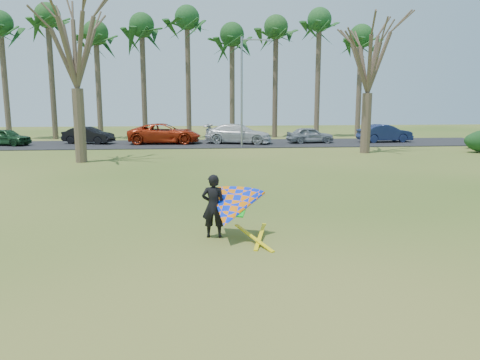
{
  "coord_description": "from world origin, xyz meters",
  "views": [
    {
      "loc": [
        -1.37,
        -12.58,
        3.68
      ],
      "look_at": [
        0.0,
        2.0,
        1.1
      ],
      "focal_mm": 35.0,
      "sensor_mm": 36.0,
      "label": 1
    }
  ],
  "objects": [
    {
      "name": "palm_4",
      "position": [
        -6.0,
        31.0,
        9.85
      ],
      "size": [
        4.84,
        4.84,
        11.54
      ],
      "color": "#46392A",
      "rests_on": "ground"
    },
    {
      "name": "car_4",
      "position": [
        7.86,
        24.75,
        0.7
      ],
      "size": [
        3.89,
        1.85,
        1.29
      ],
      "primitive_type": "imported",
      "rotation": [
        0.0,
        0.0,
        1.66
      ],
      "color": "gray",
      "rests_on": "parking_strip"
    },
    {
      "name": "streetlight",
      "position": [
        2.16,
        22.0,
        4.46
      ],
      "size": [
        2.28,
        0.18,
        8.0
      ],
      "color": "gray",
      "rests_on": "ground"
    },
    {
      "name": "palm_7",
      "position": [
        6.0,
        31.0,
        9.85
      ],
      "size": [
        4.84,
        4.84,
        11.54
      ],
      "color": "#47382A",
      "rests_on": "ground"
    },
    {
      "name": "ground",
      "position": [
        0.0,
        0.0,
        0.0
      ],
      "size": [
        100.0,
        100.0,
        0.0
      ],
      "primitive_type": "plane",
      "color": "#235011",
      "rests_on": "ground"
    },
    {
      "name": "palm_6",
      "position": [
        2.0,
        31.0,
        9.17
      ],
      "size": [
        4.84,
        4.84,
        10.84
      ],
      "color": "brown",
      "rests_on": "ground"
    },
    {
      "name": "car_5",
      "position": [
        14.18,
        24.85,
        0.79
      ],
      "size": [
        4.55,
        2.0,
        1.45
      ],
      "primitive_type": "imported",
      "rotation": [
        0.0,
        0.0,
        1.68
      ],
      "color": "#1A264F",
      "rests_on": "parking_strip"
    },
    {
      "name": "palm_5",
      "position": [
        -2.0,
        31.0,
        10.52
      ],
      "size": [
        4.84,
        4.84,
        12.24
      ],
      "color": "#47362A",
      "rests_on": "ground"
    },
    {
      "name": "palm_1",
      "position": [
        -18.0,
        31.0,
        9.85
      ],
      "size": [
        4.84,
        4.84,
        11.54
      ],
      "color": "brown",
      "rests_on": "ground"
    },
    {
      "name": "palm_9",
      "position": [
        14.0,
        31.0,
        9.17
      ],
      "size": [
        4.84,
        4.84,
        10.84
      ],
      "color": "brown",
      "rests_on": "ground"
    },
    {
      "name": "parking_strip",
      "position": [
        0.0,
        25.0,
        0.03
      ],
      "size": [
        46.0,
        7.0,
        0.06
      ],
      "primitive_type": "cube",
      "color": "black",
      "rests_on": "ground"
    },
    {
      "name": "bare_tree_left",
      "position": [
        -8.0,
        15.0,
        6.92
      ],
      "size": [
        6.6,
        6.6,
        9.7
      ],
      "color": "#4D3F2E",
      "rests_on": "ground"
    },
    {
      "name": "palm_3",
      "position": [
        -10.0,
        31.0,
        9.17
      ],
      "size": [
        4.84,
        4.84,
        10.84
      ],
      "color": "#47392A",
      "rests_on": "ground"
    },
    {
      "name": "palm_8",
      "position": [
        10.0,
        31.0,
        10.52
      ],
      "size": [
        4.84,
        4.84,
        12.24
      ],
      "color": "#4D3B2E",
      "rests_on": "ground"
    },
    {
      "name": "palm_2",
      "position": [
        -14.0,
        31.0,
        10.52
      ],
      "size": [
        4.84,
        4.84,
        12.24
      ],
      "color": "#463A2A",
      "rests_on": "ground"
    },
    {
      "name": "car_0",
      "position": [
        -15.94,
        24.98,
        0.7
      ],
      "size": [
        4.05,
        2.72,
        1.28
      ],
      "primitive_type": "imported",
      "rotation": [
        0.0,
        0.0,
        1.22
      ],
      "color": "#193F1F",
      "rests_on": "parking_strip"
    },
    {
      "name": "hedge_far",
      "position": [
        19.31,
        20.01,
        0.59
      ],
      "size": [
        2.12,
        1.0,
        1.18
      ],
      "primitive_type": "ellipsoid",
      "color": "#153A16",
      "rests_on": "ground"
    },
    {
      "name": "bare_tree_right",
      "position": [
        10.0,
        18.0,
        6.57
      ],
      "size": [
        6.27,
        6.27,
        9.21
      ],
      "color": "#4C3B2D",
      "rests_on": "ground"
    },
    {
      "name": "car_2",
      "position": [
        -3.89,
        25.28,
        0.86
      ],
      "size": [
        5.83,
        2.81,
        1.6
      ],
      "primitive_type": "imported",
      "rotation": [
        0.0,
        0.0,
        1.54
      ],
      "color": "#AC290D",
      "rests_on": "parking_strip"
    },
    {
      "name": "kite_flyer",
      "position": [
        -0.54,
        -0.73,
        0.85
      ],
      "size": [
        2.13,
        2.39,
        2.02
      ],
      "color": "black",
      "rests_on": "ground"
    },
    {
      "name": "car_1",
      "position": [
        -9.95,
        25.79,
        0.72
      ],
      "size": [
        4.25,
        2.49,
        1.32
      ],
      "primitive_type": "imported",
      "rotation": [
        0.0,
        0.0,
        1.28
      ],
      "color": "black",
      "rests_on": "parking_strip"
    },
    {
      "name": "car_3",
      "position": [
        2.01,
        24.85,
        0.84
      ],
      "size": [
        5.73,
        3.53,
        1.55
      ],
      "primitive_type": "imported",
      "rotation": [
        0.0,
        0.0,
        1.3
      ],
      "color": "silver",
      "rests_on": "parking_strip"
    }
  ]
}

